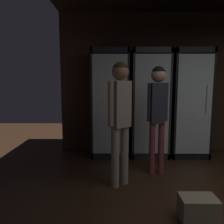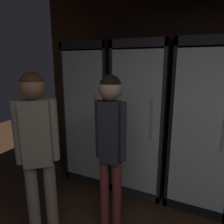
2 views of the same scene
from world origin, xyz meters
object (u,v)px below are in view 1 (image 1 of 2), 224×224
object	(u,v)px
cooler_left	(149,104)
wine_crate_floor	(198,209)
cooler_center	(188,104)
shopper_near	(158,105)
shopper_far	(120,111)
cooler_far_left	(110,104)

from	to	relation	value
cooler_left	wine_crate_floor	distance (m)	2.34
cooler_center	shopper_near	size ratio (longest dim) A/B	1.23
cooler_left	shopper_far	world-z (taller)	cooler_left
cooler_left	shopper_near	world-z (taller)	cooler_left
cooler_left	cooler_center	xyz separation A→B (m)	(0.76, -0.00, 0.01)
cooler_left	cooler_far_left	bearing A→B (deg)	-179.97
shopper_near	shopper_far	distance (m)	0.69
shopper_near	cooler_center	bearing A→B (deg)	51.36
shopper_near	shopper_far	xyz separation A→B (m)	(-0.57, -0.37, -0.03)
cooler_far_left	shopper_far	size ratio (longest dim) A/B	1.20
shopper_near	cooler_left	bearing A→B (deg)	88.38
cooler_center	shopper_near	distance (m)	1.26
wine_crate_floor	shopper_far	bearing A→B (deg)	134.04
shopper_far	wine_crate_floor	xyz separation A→B (m)	(0.79, -0.81, -0.92)
cooler_center	cooler_left	bearing A→B (deg)	179.89
cooler_far_left	cooler_left	bearing A→B (deg)	0.03
cooler_center	shopper_near	xyz separation A→B (m)	(-0.78, -0.98, 0.08)
cooler_far_left	wine_crate_floor	xyz separation A→B (m)	(0.94, -2.17, -0.86)
wine_crate_floor	cooler_center	bearing A→B (deg)	75.17
cooler_far_left	cooler_center	size ratio (longest dim) A/B	1.00
cooler_far_left	cooler_left	size ratio (longest dim) A/B	1.00
cooler_far_left	cooler_left	xyz separation A→B (m)	(0.76, 0.00, 0.00)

